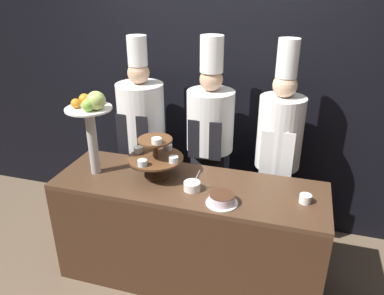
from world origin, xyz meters
TOP-DOWN VIEW (x-y plane):
  - wall_back at (0.00, 1.32)m, footprint 10.00×0.06m
  - buffet_counter at (0.00, 0.32)m, footprint 2.01×0.64m
  - tiered_stand at (-0.27, 0.37)m, footprint 0.42×0.42m
  - fruit_pedestal at (-0.72, 0.28)m, footprint 0.34×0.34m
  - cake_round at (0.29, 0.13)m, footprint 0.22×0.22m
  - cup_white at (0.83, 0.31)m, footprint 0.08×0.08m
  - serving_bowl_near at (0.05, 0.25)m, footprint 0.12×0.12m
  - chef_left at (-0.63, 0.93)m, footprint 0.42×0.42m
  - chef_center_left at (0.01, 0.93)m, footprint 0.40×0.40m
  - chef_center_right at (0.59, 0.93)m, footprint 0.37×0.37m

SIDE VIEW (x-z plane):
  - buffet_counter at x=0.00m, z-range 0.00..0.87m
  - cup_white at x=0.83m, z-range 0.87..0.93m
  - serving_bowl_near at x=0.05m, z-range 0.82..0.99m
  - cake_round at x=0.29m, z-range 0.87..0.94m
  - chef_left at x=-0.63m, z-range 0.06..1.89m
  - chef_center_right at x=0.59m, z-range 0.06..1.91m
  - chef_center_left at x=0.01m, z-range 0.06..1.92m
  - tiered_stand at x=-0.27m, z-range 0.88..1.22m
  - fruit_pedestal at x=-0.72m, z-range 1.02..1.68m
  - wall_back at x=0.00m, z-range 0.00..2.80m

